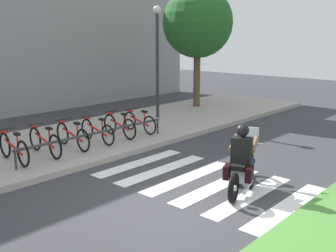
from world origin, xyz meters
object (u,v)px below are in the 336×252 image
Objects in this scene: bicycle_3 at (97,131)px; bike_rack at (97,134)px; motorcycle at (243,168)px; bicycle_5 at (139,122)px; bicycle_1 at (45,142)px; tree_near_rack at (198,23)px; rider at (242,153)px; bicycle_4 at (119,126)px; bicycle_0 at (14,148)px; bicycle_2 at (72,136)px; street_lamp at (157,52)px.

bicycle_3 reaches higher than bike_rack.
motorcycle is 1.32× the size of bicycle_5.
motorcycle is 5.10m from bicycle_1.
rider is at bearing -136.26° from tree_near_rack.
rider is 0.90× the size of bicycle_4.
rider reaches higher than bicycle_5.
bicycle_0 is 1.68m from bicycle_2.
bicycle_3 is 0.32× the size of tree_near_rack.
bicycle_5 is at bearing 0.01° from bicycle_0.
motorcycle is 1.23× the size of bicycle_0.
motorcycle is 1.25× the size of bicycle_3.
street_lamp is at bearing 11.16° from bicycle_0.
bicycle_3 is at bearing -166.17° from tree_near_rack.
bicycle_1 is 6.02m from street_lamp.
bicycle_4 is (2.52, -0.00, -0.00)m from bicycle_1.
bicycle_1 is 0.41× the size of street_lamp.
bicycle_0 is at bearing 116.87° from rider.
bicycle_5 is at bearing 70.14° from rider.
street_lamp is at bearing 57.32° from rider.
bicycle_1 is at bearing -179.99° from bicycle_2.
tree_near_rack reaches higher than bicycle_1.
bicycle_4 is at bearing -0.02° from bicycle_2.
bicycle_0 is (-2.45, 4.83, -0.31)m from rider.
bicycle_0 is 0.84m from bicycle_1.
bicycle_0 is 9.90m from tree_near_rack.
bicycle_4 is 0.38× the size of street_lamp.
bicycle_3 reaches higher than bicycle_5.
bicycle_0 is 0.98× the size of bicycle_1.
bike_rack is (2.10, -0.55, 0.07)m from bicycle_0.
bicycle_5 is (0.84, 0.00, -0.02)m from bicycle_4.
bicycle_0 reaches higher than bicycle_3.
bicycle_4 is at bearing 23.75° from bike_rack.
bicycle_1 is 1.09× the size of bicycle_5.
rider reaches higher than bike_rack.
bicycle_5 is (4.20, 0.00, -0.02)m from bicycle_0.
bicycle_3 is 0.39× the size of street_lamp.
bicycle_4 is at bearing -0.07° from bicycle_3.
bicycle_2 is 0.40× the size of street_lamp.
bicycle_2 is 1.02× the size of bicycle_3.
bicycle_3 is at bearing 180.00° from bicycle_5.
motorcycle is 1.22× the size of bicycle_2.
bicycle_3 is at bearing 89.19° from rider.
tree_near_rack is at bearing 17.20° from bike_rack.
bicycle_0 is (-2.53, 4.81, 0.05)m from motorcycle.
bike_rack is at bearing -165.19° from bicycle_5.
bike_rack is at bearing -156.99° from street_lamp.
bicycle_0 is 3.36m from bicycle_4.
bicycle_4 is (0.83, 4.81, 0.05)m from motorcycle.
bicycle_5 is 0.37× the size of street_lamp.
bike_rack is 1.14× the size of street_lamp.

